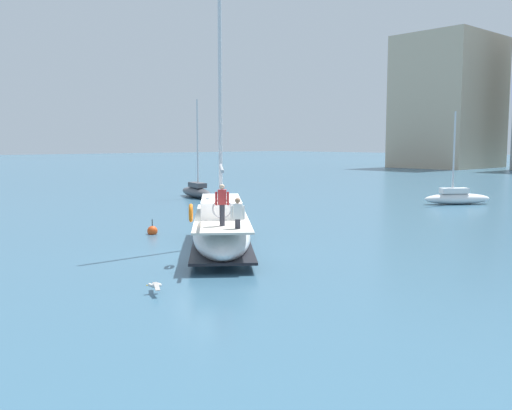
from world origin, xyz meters
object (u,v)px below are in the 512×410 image
Objects in this scene: moored_sloop_far at (196,191)px; moored_catamaran at (457,197)px; mooring_buoy at (152,231)px; main_sailboat at (221,229)px; seagull at (155,285)px.

moored_catamaran is (17.28, 11.28, -0.04)m from moored_sloop_far.
moored_catamaran is 24.48m from mooring_buoy.
mooring_buoy is (13.94, -12.97, -0.42)m from moored_sloop_far.
main_sailboat is 24.42m from moored_catamaran.
seagull is at bearing -54.82° from main_sailboat.
mooring_buoy is (-3.34, -24.25, -0.38)m from moored_catamaran.
moored_sloop_far is 8.20× the size of seagull.
main_sailboat is at bearing 125.18° from seagull.
moored_catamaran is at bearing 95.36° from main_sailboat.
main_sailboat reaches higher than moored_sloop_far.
main_sailboat is 5.67m from mooring_buoy.
moored_sloop_far is 19.04m from mooring_buoy.
main_sailboat reaches higher than moored_catamaran.
main_sailboat is at bearing -33.66° from moored_sloop_far.
moored_catamaran is at bearing 33.14° from moored_sloop_far.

